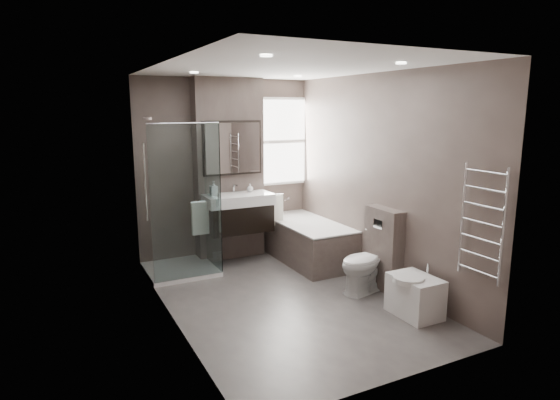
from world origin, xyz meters
TOP-DOWN VIEW (x-y plane):
  - room at (0.00, 0.00)m, footprint 2.70×3.90m
  - vanity_pier at (0.00, 1.77)m, footprint 1.00×0.25m
  - vanity at (0.00, 1.43)m, footprint 0.95×0.47m
  - mirror_cabinet at (0.00, 1.61)m, footprint 0.86×0.08m
  - towel_left at (-0.56, 1.40)m, footprint 0.24×0.06m
  - towel_right at (0.56, 1.40)m, footprint 0.24×0.06m
  - shower_enclosure at (-0.75, 1.35)m, footprint 0.90×0.90m
  - bathtub at (0.92, 1.10)m, footprint 0.75×1.60m
  - window at (0.90, 1.88)m, footprint 0.98×0.06m
  - toilet at (0.97, -0.25)m, footprint 0.80×0.57m
  - cistern_box at (1.21, -0.25)m, footprint 0.19×0.55m
  - bidet at (1.01, -1.02)m, footprint 0.46×0.54m
  - towel_radiator at (1.25, -1.60)m, footprint 0.03×0.49m
  - soap_bottle_a at (-0.33, 1.47)m, footprint 0.09×0.09m
  - soap_bottle_b at (0.22, 1.52)m, footprint 0.09×0.09m

SIDE VIEW (x-z plane):
  - bidet at x=1.01m, z-range -0.05..0.50m
  - bathtub at x=0.92m, z-range 0.03..0.60m
  - toilet at x=0.97m, z-range 0.00..0.74m
  - shower_enclosure at x=-0.75m, z-range -0.51..1.49m
  - cistern_box at x=1.21m, z-range 0.00..1.00m
  - towel_left at x=-0.56m, z-range 0.50..0.94m
  - towel_right at x=0.56m, z-range 0.50..0.94m
  - vanity at x=0.00m, z-range 0.41..1.07m
  - soap_bottle_b at x=0.22m, z-range 1.00..1.12m
  - soap_bottle_a at x=-0.33m, z-range 1.00..1.20m
  - towel_radiator at x=1.25m, z-range 0.57..1.67m
  - room at x=0.00m, z-range -0.05..2.65m
  - vanity_pier at x=0.00m, z-range 0.00..2.60m
  - mirror_cabinet at x=0.00m, z-range 1.25..2.01m
  - window at x=0.90m, z-range 1.01..2.34m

